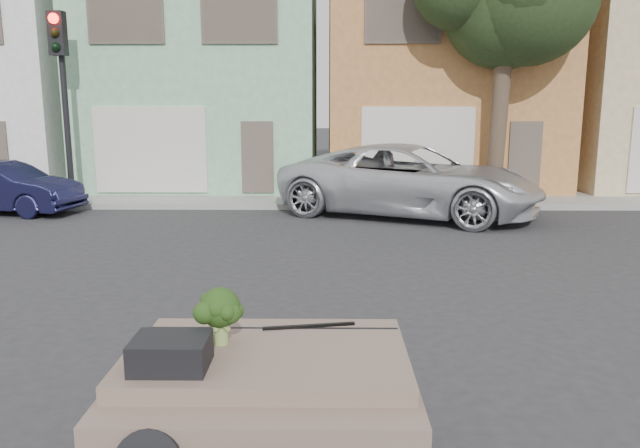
{
  "coord_description": "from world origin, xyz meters",
  "views": [
    {
      "loc": [
        0.41,
        -7.07,
        2.79
      ],
      "look_at": [
        0.33,
        0.5,
        1.3
      ],
      "focal_mm": 35.0,
      "sensor_mm": 36.0,
      "label": 1
    }
  ],
  "objects_px": {
    "traffic_signal": "(64,111)",
    "navy_sedan": "(6,213)",
    "silver_pickup": "(409,215)",
    "broccoli": "(220,315)"
  },
  "relations": [
    {
      "from": "traffic_signal",
      "to": "navy_sedan",
      "type": "bearing_deg",
      "value": -140.94
    },
    {
      "from": "navy_sedan",
      "to": "traffic_signal",
      "type": "relative_size",
      "value": 0.77
    },
    {
      "from": "silver_pickup",
      "to": "navy_sedan",
      "type": "bearing_deg",
      "value": 112.14
    },
    {
      "from": "traffic_signal",
      "to": "broccoli",
      "type": "distance_m",
      "value": 13.94
    },
    {
      "from": "navy_sedan",
      "to": "broccoli",
      "type": "bearing_deg",
      "value": -135.07
    },
    {
      "from": "navy_sedan",
      "to": "traffic_signal",
      "type": "distance_m",
      "value": 3.03
    },
    {
      "from": "navy_sedan",
      "to": "silver_pickup",
      "type": "height_order",
      "value": "silver_pickup"
    },
    {
      "from": "navy_sedan",
      "to": "traffic_signal",
      "type": "height_order",
      "value": "traffic_signal"
    },
    {
      "from": "navy_sedan",
      "to": "broccoli",
      "type": "height_order",
      "value": "broccoli"
    },
    {
      "from": "traffic_signal",
      "to": "broccoli",
      "type": "height_order",
      "value": "traffic_signal"
    }
  ]
}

